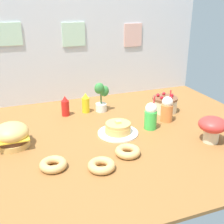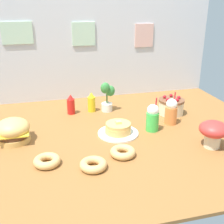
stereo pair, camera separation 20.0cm
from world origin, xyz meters
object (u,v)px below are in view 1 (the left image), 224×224
burger (12,135)px  layer_cake (165,104)px  mustard_bottle (86,103)px  mushroom_stool (212,127)px  donut_pink_glaze (53,164)px  cream_soda_cup (151,116)px  orange_float_cup (167,109)px  donut_chocolate (101,165)px  pancake_stack (118,129)px  potted_plant (101,96)px  donut_vanilla (128,151)px  ketchup_bottle (65,106)px

burger → layer_cake: burger is taller
mustard_bottle → mushroom_stool: size_ratio=0.91×
burger → donut_pink_glaze: size_ratio=1.43×
mustard_bottle → cream_soda_cup: size_ratio=0.67×
orange_float_cup → mushroom_stool: 0.42m
layer_cake → orange_float_cup: orange_float_cup is taller
mustard_bottle → donut_chocolate: (-0.16, -0.88, -0.05)m
donut_chocolate → mushroom_stool: 0.81m
cream_soda_cup → pancake_stack: bearing=180.0°
burger → cream_soda_cup: cream_soda_cup is taller
mustard_bottle → potted_plant: potted_plant is taller
burger → orange_float_cup: bearing=0.2°
donut_pink_glaze → mushroom_stool: mushroom_stool is taller
potted_plant → cream_soda_cup: bearing=-63.5°
burger → mustard_bottle: bearing=33.6°
orange_float_cup → burger: bearing=-179.8°
donut_pink_glaze → potted_plant: potted_plant is taller
burger → donut_pink_glaze: (0.20, -0.36, -0.05)m
pancake_stack → donut_pink_glaze: size_ratio=1.83×
orange_float_cup → donut_vanilla: bearing=-142.8°
layer_cake → donut_vanilla: (-0.59, -0.56, -0.04)m
cream_soda_cup → donut_vanilla: bearing=-136.4°
burger → orange_float_cup: orange_float_cup is taller
ketchup_bottle → mushroom_stool: (0.82, -0.81, 0.03)m
layer_cake → cream_soda_cup: cream_soda_cup is taller
donut_pink_glaze → donut_chocolate: size_ratio=1.00×
pancake_stack → potted_plant: (0.03, 0.46, 0.10)m
layer_cake → donut_vanilla: bearing=-136.3°
mustard_bottle → mushroom_stool: mushroom_stool is taller
mustard_bottle → mushroom_stool: 1.04m
layer_cake → donut_vanilla: 0.81m
potted_plant → orange_float_cup: bearing=-42.7°
donut_vanilla → mustard_bottle: bearing=93.5°
pancake_stack → layer_cake: layer_cake is taller
donut_chocolate → potted_plant: potted_plant is taller
donut_chocolate → layer_cake: bearing=39.7°
ketchup_bottle → cream_soda_cup: 0.72m
burger → ketchup_bottle: size_ratio=1.33×
layer_cake → burger: bearing=-171.4°
ketchup_bottle → donut_pink_glaze: ketchup_bottle is taller
mustard_bottle → donut_vanilla: size_ratio=1.08×
burger → mushroom_stool: 1.33m
potted_plant → mushroom_stool: potted_plant is taller
ketchup_bottle → donut_pink_glaze: size_ratio=1.08×
donut_pink_glaze → mushroom_stool: bearing=-2.7°
cream_soda_cup → donut_pink_glaze: 0.83m
mustard_bottle → donut_chocolate: mustard_bottle is taller
donut_vanilla → orange_float_cup: bearing=37.2°
ketchup_bottle → orange_float_cup: size_ratio=0.67×
donut_chocolate → burger: bearing=134.5°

